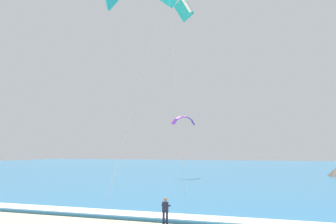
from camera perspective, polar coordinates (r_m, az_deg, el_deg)
The scene contains 4 objects.
sea at distance 78.25m, azimuth 12.95°, elevation -10.61°, with size 200.00×120.00×0.20m, color teal.
surf_foam at distance 19.95m, azimuth 3.13°, elevation -19.80°, with size 200.00×1.63×0.04m, color white.
kitesurfer at distance 18.18m, azimuth -0.52°, elevation -18.69°, with size 0.55×0.54×1.69m.
kite_distant at distance 49.65m, azimuth 3.14°, elevation -1.46°, with size 3.69×3.35×1.58m.
Camera 1 is at (4.36, -3.10, 4.43)m, focal length 31.17 mm.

